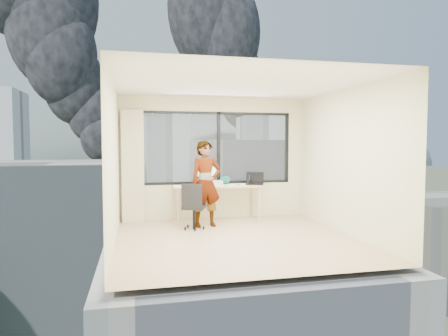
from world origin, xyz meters
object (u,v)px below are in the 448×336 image
object	(u,v)px
person	(206,184)
laptop	(255,179)
desk	(217,203)
handbag	(225,180)
chair	(194,206)
monitor	(206,173)
game_console	(213,182)

from	to	relation	value
person	laptop	world-z (taller)	person
desk	handbag	xyz separation A→B (m)	(0.21, 0.18, 0.46)
chair	handbag	size ratio (longest dim) A/B	3.85
laptop	handbag	distance (m)	0.64
person	handbag	xyz separation A→B (m)	(0.54, 0.70, 0.00)
monitor	game_console	world-z (taller)	monitor
monitor	laptop	world-z (taller)	monitor
person	desk	bearing A→B (deg)	46.45
monitor	game_console	distance (m)	0.29
desk	chair	size ratio (longest dim) A/B	2.01
desk	person	world-z (taller)	person
person	monitor	distance (m)	0.69
monitor	person	bearing A→B (deg)	-110.79
chair	person	xyz separation A→B (m)	(0.26, 0.20, 0.39)
chair	monitor	world-z (taller)	monitor
monitor	game_console	size ratio (longest dim) A/B	1.55
person	handbag	distance (m)	0.88
chair	laptop	world-z (taller)	laptop
game_console	handbag	xyz separation A→B (m)	(0.24, -0.05, 0.05)
chair	laptop	distance (m)	1.60
desk	person	bearing A→B (deg)	-122.54
monitor	laptop	size ratio (longest dim) A/B	1.30
person	game_console	xyz separation A→B (m)	(0.30, 0.75, -0.05)
handbag	person	bearing A→B (deg)	-137.15
chair	handbag	world-z (taller)	handbag
desk	chair	world-z (taller)	chair
chair	handbag	bearing A→B (deg)	69.24
monitor	laptop	bearing A→B (deg)	-21.66
chair	person	size ratio (longest dim) A/B	0.53
handbag	game_console	bearing A→B (deg)	158.57
chair	game_console	bearing A→B (deg)	80.49
chair	laptop	size ratio (longest dim) A/B	2.27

